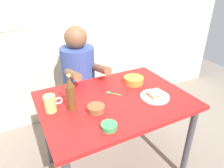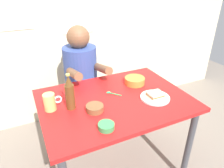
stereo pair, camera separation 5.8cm
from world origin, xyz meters
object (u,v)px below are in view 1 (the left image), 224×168
stool (81,104)px  person_seated (79,68)px  plate_orange (155,97)px  beer_mug (50,103)px  sandwich (155,94)px  condiment_bowl_brown (96,108)px  dining_table (115,109)px  beer_bottle (71,94)px

stool → person_seated: (0.00, -0.01, 0.42)m
plate_orange → beer_mug: (-0.73, 0.18, 0.05)m
sandwich → beer_mug: size_ratio=0.87×
sandwich → condiment_bowl_brown: bearing=174.9°
dining_table → beer_bottle: beer_bottle is taller
beer_bottle → condiment_bowl_brown: size_ratio=2.18×
stool → condiment_bowl_brown: bearing=-99.7°
person_seated → beer_mug: size_ratio=5.71×
condiment_bowl_brown → beer_bottle: bearing=144.1°
dining_table → sandwich: size_ratio=10.00×
dining_table → condiment_bowl_brown: (-0.19, -0.08, 0.12)m
condiment_bowl_brown → person_seated: bearing=80.1°
stool → sandwich: 0.93m
beer_mug → beer_bottle: 0.15m
beer_mug → stool: bearing=55.7°
plate_orange → condiment_bowl_brown: bearing=174.9°
dining_table → stool: bearing=96.3°
sandwich → beer_mug: (-0.73, 0.18, 0.03)m
person_seated → plate_orange: size_ratio=3.27×
beer_bottle → condiment_bowl_brown: 0.19m
plate_orange → condiment_bowl_brown: size_ratio=1.83×
dining_table → beer_bottle: (-0.33, 0.02, 0.21)m
person_seated → beer_bottle: size_ratio=2.75×
beer_mug → person_seated: bearing=55.1°
sandwich → beer_bottle: size_ratio=0.42×
beer_mug → condiment_bowl_brown: 0.31m
beer_bottle → sandwich: bearing=-13.2°
plate_orange → condiment_bowl_brown: (-0.47, 0.04, 0.02)m
dining_table → stool: dining_table is taller
plate_orange → dining_table: bearing=155.4°
dining_table → plate_orange: bearing=-24.6°
stool → plate_orange: 0.92m
condiment_bowl_brown → sandwich: bearing=-5.1°
beer_bottle → stool: bearing=67.1°
person_seated → condiment_bowl_brown: 0.71m
stool → person_seated: size_ratio=0.63×
dining_table → person_seated: 0.63m
plate_orange → condiment_bowl_brown: 0.47m
stool → sandwich: bearing=-65.5°
sandwich → beer_bottle: bearing=166.8°
plate_orange → beer_mug: size_ratio=1.75×
stool → beer_mug: 0.83m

